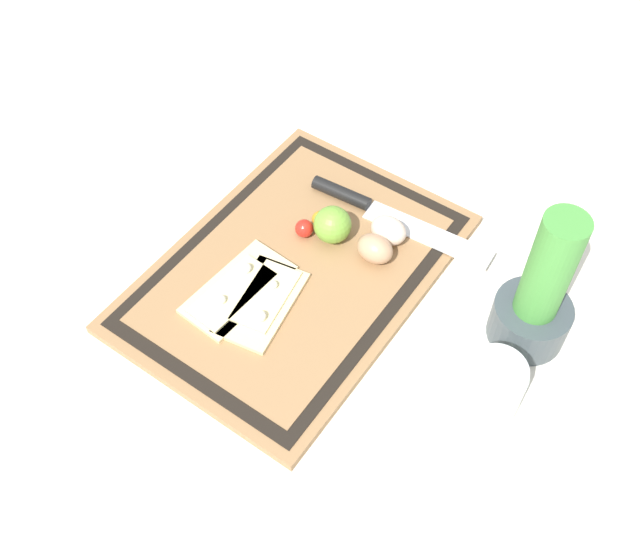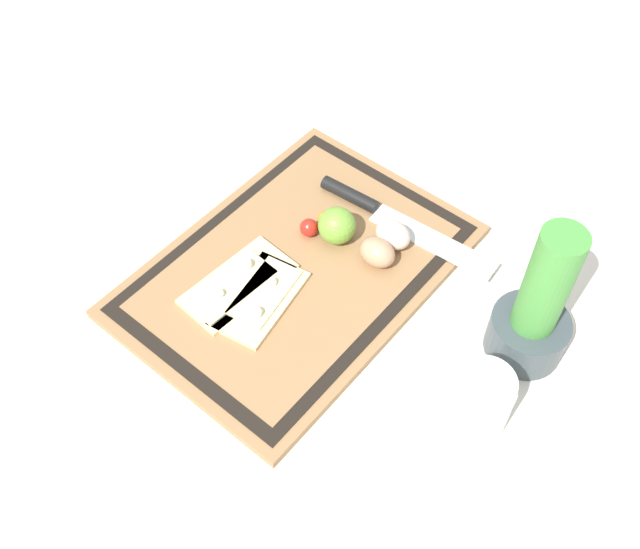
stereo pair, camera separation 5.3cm
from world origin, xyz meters
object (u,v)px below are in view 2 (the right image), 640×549
pizza_slice_far (262,299)px  pizza_slice_near (237,284)px  egg_pink (393,235)px  lime (337,226)px  cherry_tomato_yellow (326,219)px  herb_pot (535,314)px  cherry_tomato_red (309,228)px  knife (377,210)px  sauce_jar (480,403)px  egg_brown (377,252)px

pizza_slice_far → pizza_slice_near: bearing=-84.6°
egg_pink → pizza_slice_near: bearing=-31.0°
lime → cherry_tomato_yellow: bearing=-108.9°
pizza_slice_far → herb_pot: 0.38m
pizza_slice_near → cherry_tomato_red: bearing=173.9°
egg_pink → knife: bearing=-123.1°
cherry_tomato_yellow → sauce_jar: size_ratio=0.25×
cherry_tomato_yellow → herb_pot: (-0.01, 0.35, 0.05)m
pizza_slice_near → cherry_tomato_yellow: bearing=172.4°
knife → egg_pink: egg_pink is taller
pizza_slice_near → knife: size_ratio=0.56×
knife → lime: size_ratio=5.32×
pizza_slice_far → cherry_tomato_yellow: (-0.17, -0.02, 0.01)m
pizza_slice_far → sauce_jar: 0.34m
knife → cherry_tomato_yellow: (0.07, -0.05, 0.01)m
cherry_tomato_yellow → lime: bearing=71.1°
lime → sauce_jar: bearing=70.5°
knife → pizza_slice_near: bearing=-16.1°
cherry_tomato_red → sauce_jar: size_ratio=0.28×
knife → herb_pot: (0.06, 0.30, 0.06)m
egg_pink → herb_pot: size_ratio=0.24×
pizza_slice_near → pizza_slice_far: same height
pizza_slice_far → lime: bearing=177.4°
egg_brown → egg_pink: same height
pizza_slice_near → sauce_jar: bearing=97.5°
herb_pot → egg_brown: bearing=-85.5°
lime → egg_brown: bearing=92.0°
egg_pink → cherry_tomato_red: bearing=-59.5°
cherry_tomato_red → sauce_jar: 0.38m
pizza_slice_far → cherry_tomato_yellow: size_ratio=6.42×
knife → cherry_tomato_red: (0.10, -0.06, 0.01)m
lime → egg_pink: bearing=121.8°
egg_brown → lime: 0.08m
pizza_slice_near → lime: bearing=161.9°
herb_pot → sauce_jar: (0.14, 0.01, -0.04)m
egg_brown → sauce_jar: size_ratio=0.56×
egg_brown → sauce_jar: 0.28m
herb_pot → pizza_slice_far: bearing=-60.7°
egg_pink → lime: lime is taller
knife → sauce_jar: 0.37m
egg_pink → lime: 0.09m
cherry_tomato_red → egg_pink: bearing=120.5°
egg_brown → herb_pot: (-0.02, 0.24, 0.04)m
knife → cherry_tomato_red: size_ratio=10.93×
cherry_tomato_yellow → sauce_jar: bearing=70.6°
pizza_slice_far → herb_pot: herb_pot is taller
pizza_slice_far → cherry_tomato_red: cherry_tomato_red is taller
knife → egg_pink: (0.04, 0.06, 0.01)m
pizza_slice_far → knife: size_ratio=0.53×
egg_brown → lime: bearing=-88.0°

